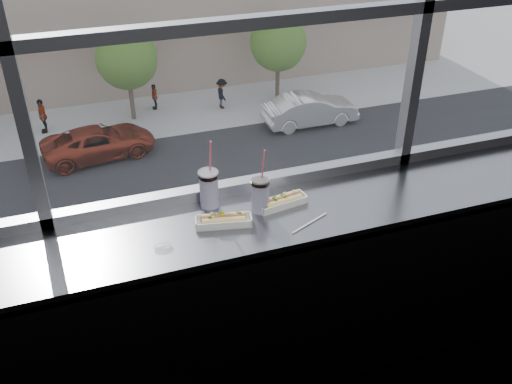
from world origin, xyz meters
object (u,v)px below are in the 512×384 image
object	(u,v)px
soda_cup_left	(209,187)
car_far_b	(98,138)
car_near_d	(268,200)
car_near_c	(116,228)
pedestrian_b	(42,112)
loose_straw	(310,223)
hotdog_tray_right	(282,201)
tree_center	(127,59)
hotdog_tray_left	(223,220)
pedestrian_d	(222,91)
wrapper	(163,246)
car_far_c	(310,105)
car_near_e	(412,169)
soda_cup_right	(260,193)
tree_right	(278,43)
pedestrian_c	(154,94)

from	to	relation	value
soda_cup_left	car_far_b	world-z (taller)	soda_cup_left
car_near_d	car_near_c	bearing A→B (deg)	86.61
pedestrian_b	loose_straw	bearing A→B (deg)	5.20
hotdog_tray_right	pedestrian_b	bearing A→B (deg)	85.95
tree_center	car_far_b	bearing A→B (deg)	-119.78
car_far_b	pedestrian_b	size ratio (longest dim) A/B	2.69
hotdog_tray_left	car_near_c	world-z (taller)	hotdog_tray_left
hotdog_tray_left	hotdog_tray_right	world-z (taller)	hotdog_tray_left
hotdog_tray_right	pedestrian_d	world-z (taller)	hotdog_tray_right
car_near_d	car_near_c	size ratio (longest dim) A/B	0.95
car_near_c	car_near_d	bearing A→B (deg)	-90.76
hotdog_tray_right	wrapper	distance (m)	0.67
hotdog_tray_right	car_far_c	bearing A→B (deg)	55.45
hotdog_tray_right	car_near_e	world-z (taller)	hotdog_tray_right
pedestrian_b	car_near_c	bearing A→B (deg)	11.28
hotdog_tray_right	tree_center	xyz separation A→B (m)	(2.32, 28.22, -8.56)
soda_cup_right	car_near_e	bearing A→B (deg)	51.32
car_near_c	car_far_c	distance (m)	14.12
car_near_e	pedestrian_d	xyz separation A→B (m)	(-5.33, 11.82, -0.10)
tree_center	tree_right	bearing A→B (deg)	-0.00
hotdog_tray_left	tree_center	distance (m)	29.67
loose_straw	pedestrian_b	world-z (taller)	loose_straw
hotdog_tray_left	pedestrian_c	size ratio (longest dim) A/B	0.16
tree_right	car_near_c	bearing A→B (deg)	-133.11
pedestrian_c	tree_right	xyz separation A→B (m)	(7.35, -1.01, 2.58)
car_near_e	pedestrian_b	world-z (taller)	car_near_e
car_far_b	wrapper	bearing A→B (deg)	170.41
pedestrian_d	tree_right	size ratio (longest dim) A/B	0.41
soda_cup_right	car_far_c	bearing A→B (deg)	64.37
pedestrian_b	car_far_b	bearing A→B (deg)	33.23
hotdog_tray_right	soda_cup_right	world-z (taller)	soda_cup_right
car_far_c	pedestrian_c	size ratio (longest dim) A/B	3.80
car_near_c	tree_right	xyz separation A→B (m)	(11.23, 12.00, 2.48)
hotdog_tray_left	tree_right	size ratio (longest dim) A/B	0.06
pedestrian_c	tree_right	world-z (taller)	tree_right
tree_center	loose_straw	bearing A→B (deg)	-94.52
hotdog_tray_left	pedestrian_d	bearing A→B (deg)	86.45
loose_straw	car_far_c	size ratio (longest dim) A/B	0.04
car_near_d	car_near_e	distance (m)	6.84
hotdog_tray_right	wrapper	xyz separation A→B (m)	(-0.65, -0.16, -0.02)
loose_straw	tree_right	xyz separation A→B (m)	(11.02, 28.42, -8.57)
car_near_c	tree_center	bearing A→B (deg)	-12.32
pedestrian_c	car_near_d	bearing A→B (deg)	9.94
car_near_c	tree_center	xyz separation A→B (m)	(2.45, 12.00, 2.51)
soda_cup_left	car_far_c	bearing A→B (deg)	63.81
hotdog_tray_right	pedestrian_c	bearing A→B (deg)	73.54
hotdog_tray_left	wrapper	distance (m)	0.33
tree_right	pedestrian_d	bearing A→B (deg)	-177.06
car_near_c	pedestrian_c	bearing A→B (deg)	-17.40
soda_cup_right	car_far_b	bearing A→B (deg)	89.64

